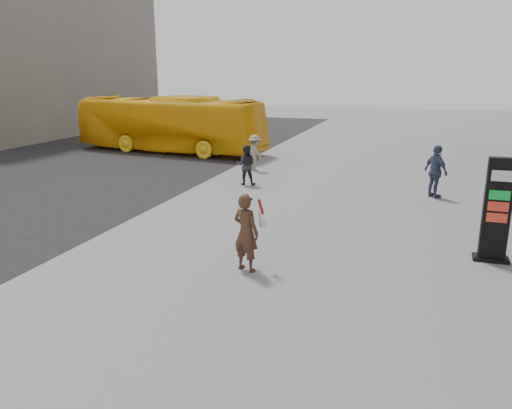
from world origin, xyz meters
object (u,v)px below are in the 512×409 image
(pedestrian_b, at_px, (255,153))
(pedestrian_c, at_px, (436,172))
(woman, at_px, (246,231))
(pedestrian_a, at_px, (246,165))
(bus, at_px, (169,124))
(info_pylon, at_px, (497,210))

(pedestrian_b, height_order, pedestrian_c, pedestrian_c)
(woman, relative_size, pedestrian_b, 1.12)
(woman, height_order, pedestrian_b, woman)
(pedestrian_b, bearing_deg, pedestrian_a, 138.78)
(bus, xyz_separation_m, pedestrian_c, (13.58, -6.17, -0.58))
(pedestrian_b, bearing_deg, bus, 6.79)
(info_pylon, xyz_separation_m, bus, (-14.78, 12.13, 0.28))
(woman, height_order, bus, bus)
(info_pylon, relative_size, pedestrian_a, 1.58)
(woman, distance_m, pedestrian_b, 11.47)
(pedestrian_b, distance_m, pedestrian_c, 7.99)
(pedestrian_a, bearing_deg, pedestrian_b, -89.19)
(pedestrian_a, bearing_deg, bus, -54.63)
(woman, bearing_deg, info_pylon, -137.73)
(info_pylon, distance_m, bus, 19.12)
(pedestrian_b, bearing_deg, info_pylon, 172.48)
(bus, bearing_deg, woman, -139.74)
(bus, relative_size, pedestrian_a, 6.94)
(bus, relative_size, pedestrian_c, 5.83)
(bus, relative_size, pedestrian_b, 6.82)
(bus, height_order, pedestrian_b, bus)
(pedestrian_a, bearing_deg, woman, 98.53)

